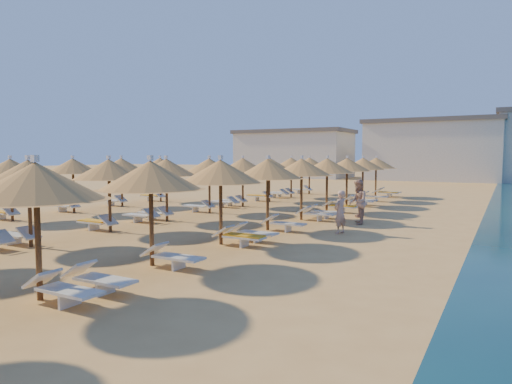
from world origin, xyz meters
The scene contains 9 objects.
ground centered at (0.00, 0.00, 0.00)m, with size 220.00×220.00×0.00m, color tan.
hotel_blocks centered at (2.87, 44.71, 3.70)m, with size 48.21×9.78×8.10m.
parasol_row_east centered at (2.69, 1.83, 2.38)m, with size 2.91×36.49×2.96m.
parasol_row_west centered at (-2.43, 1.83, 2.38)m, with size 2.91×36.49×2.96m.
parasol_row_inland centered at (-8.59, 0.15, 2.38)m, with size 2.91×19.70×2.96m.
loungers centered at (-1.29, 1.54, 0.34)m, with size 14.46×35.04×0.66m.
beachgoer_b centered at (5.37, 5.09, 0.97)m, with size 0.94×0.73×1.93m, color tan.
beachgoer_c centered at (4.78, 7.35, 0.81)m, with size 0.95×0.40×1.62m, color tan.
beachgoer_a centered at (5.47, 2.42, 0.82)m, with size 0.60×0.39×1.65m, color tan.
Camera 1 is at (10.98, -14.08, 2.94)m, focal length 32.00 mm.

